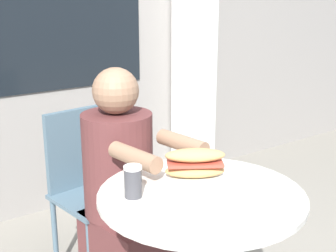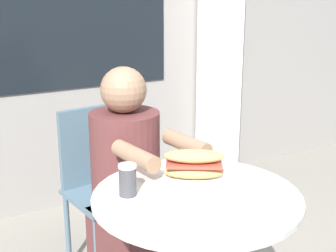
{
  "view_description": "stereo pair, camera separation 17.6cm",
  "coord_description": "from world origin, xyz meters",
  "px_view_note": "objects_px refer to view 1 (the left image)",
  "views": [
    {
      "loc": [
        -0.99,
        -1.17,
        1.45
      ],
      "look_at": [
        0.0,
        0.2,
        0.96
      ],
      "focal_mm": 50.0,
      "sensor_mm": 36.0,
      "label": 1
    },
    {
      "loc": [
        -0.85,
        -1.27,
        1.45
      ],
      "look_at": [
        0.0,
        0.2,
        0.96
      ],
      "focal_mm": 50.0,
      "sensor_mm": 36.0,
      "label": 2
    }
  ],
  "objects_px": {
    "cafe_table": "(200,243)",
    "sandwich_on_plate": "(195,166)",
    "drink_cup": "(133,181)",
    "diner_chair": "(87,178)",
    "seated_diner": "(124,205)"
  },
  "relations": [
    {
      "from": "seated_diner",
      "to": "cafe_table",
      "type": "bearing_deg",
      "value": 83.8
    },
    {
      "from": "seated_diner",
      "to": "sandwich_on_plate",
      "type": "distance_m",
      "value": 0.54
    },
    {
      "from": "seated_diner",
      "to": "drink_cup",
      "type": "xyz_separation_m",
      "value": [
        -0.21,
        -0.43,
        0.32
      ]
    },
    {
      "from": "diner_chair",
      "to": "drink_cup",
      "type": "xyz_separation_m",
      "value": [
        -0.19,
        -0.78,
        0.29
      ]
    },
    {
      "from": "cafe_table",
      "to": "sandwich_on_plate",
      "type": "bearing_deg",
      "value": 61.64
    },
    {
      "from": "seated_diner",
      "to": "sandwich_on_plate",
      "type": "xyz_separation_m",
      "value": [
        0.07,
        -0.43,
        0.31
      ]
    },
    {
      "from": "cafe_table",
      "to": "sandwich_on_plate",
      "type": "xyz_separation_m",
      "value": [
        0.06,
        0.11,
        0.25
      ]
    },
    {
      "from": "sandwich_on_plate",
      "to": "cafe_table",
      "type": "bearing_deg",
      "value": -118.36
    },
    {
      "from": "cafe_table",
      "to": "drink_cup",
      "type": "distance_m",
      "value": 0.35
    },
    {
      "from": "diner_chair",
      "to": "sandwich_on_plate",
      "type": "xyz_separation_m",
      "value": [
        0.08,
        -0.78,
        0.29
      ]
    },
    {
      "from": "diner_chair",
      "to": "seated_diner",
      "type": "distance_m",
      "value": 0.35
    },
    {
      "from": "drink_cup",
      "to": "sandwich_on_plate",
      "type": "bearing_deg",
      "value": -0.22
    },
    {
      "from": "cafe_table",
      "to": "drink_cup",
      "type": "height_order",
      "value": "drink_cup"
    },
    {
      "from": "diner_chair",
      "to": "drink_cup",
      "type": "distance_m",
      "value": 0.85
    },
    {
      "from": "diner_chair",
      "to": "cafe_table",
      "type": "bearing_deg",
      "value": 84.55
    }
  ]
}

